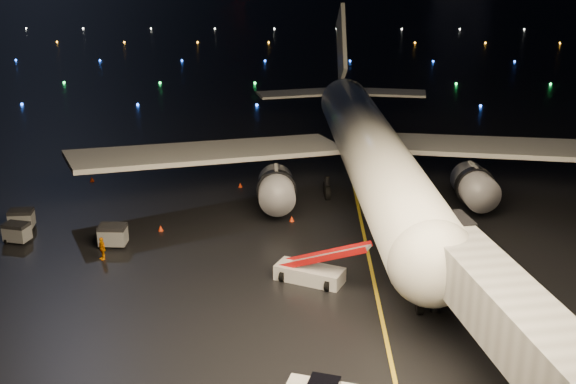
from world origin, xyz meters
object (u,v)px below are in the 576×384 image
airliner (368,112)px  baggage_cart_2 (22,219)px  crew_c (102,248)px  baggage_cart_0 (113,236)px  baggage_cart_1 (17,233)px  belt_loader (310,259)px

airliner → baggage_cart_2: (-28.88, -9.64, -6.81)m
crew_c → baggage_cart_2: 10.00m
crew_c → baggage_cart_0: (0.22, 2.40, -0.01)m
baggage_cart_1 → baggage_cart_2: bearing=116.7°
baggage_cart_1 → crew_c: bearing=-8.7°
belt_loader → baggage_cart_2: (-23.42, 9.12, -0.87)m
airliner → belt_loader: size_ratio=7.77×
crew_c → baggage_cart_2: (-8.13, 5.82, -0.06)m
baggage_cart_1 → belt_loader: bearing=-2.1°
airliner → belt_loader: 20.42m
baggage_cart_0 → baggage_cart_1: size_ratio=1.11×
belt_loader → baggage_cart_1: size_ratio=3.75×
belt_loader → baggage_cart_1: bearing=-172.0°
baggage_cart_1 → baggage_cart_2: baggage_cart_2 is taller
baggage_cart_0 → baggage_cart_1: 7.72m
belt_loader → baggage_cart_0: belt_loader is taller
belt_loader → crew_c: (-15.29, 3.30, -0.81)m
airliner → belt_loader: airliner is taller
crew_c → baggage_cart_1: 8.07m
belt_loader → baggage_cart_2: size_ratio=3.63×
baggage_cart_1 → baggage_cart_2: size_ratio=0.97×
airliner → baggage_cart_1: bearing=-159.8°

